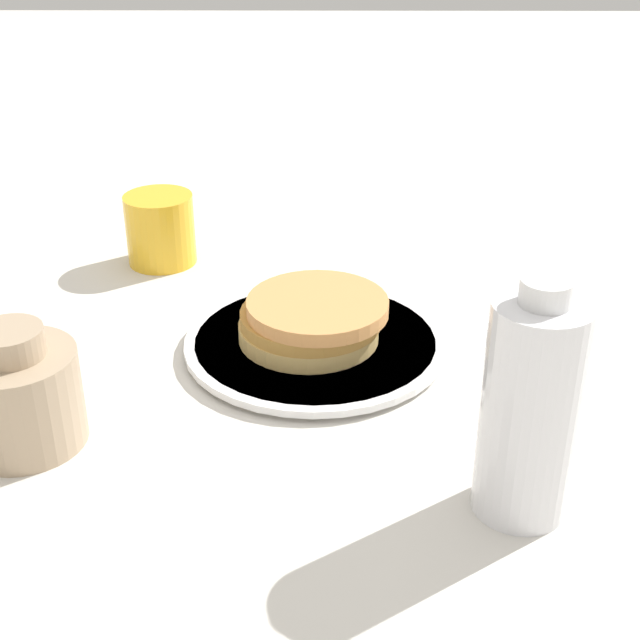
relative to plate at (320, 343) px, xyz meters
name	(u,v)px	position (x,y,z in m)	size (l,w,h in m)	color
ground_plane	(330,337)	(0.03, -0.01, -0.01)	(4.00, 4.00, 0.00)	silver
plate	(320,343)	(0.00, 0.00, 0.00)	(0.26, 0.26, 0.01)	white
pancake_stack	(317,319)	(0.00, 0.00, 0.03)	(0.14, 0.15, 0.04)	#D8B366
juice_glass	(164,229)	(0.21, 0.19, 0.03)	(0.08, 0.08, 0.08)	yellow
cream_jug	(24,394)	(-0.15, 0.24, 0.04)	(0.10, 0.10, 0.11)	tan
water_bottle_near	(537,408)	(-0.23, -0.16, 0.08)	(0.07, 0.07, 0.19)	white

